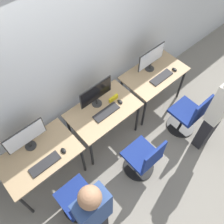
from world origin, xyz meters
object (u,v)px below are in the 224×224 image
(mouse_left, at_px, (63,151))
(mouse_center, at_px, (120,102))
(office_chair_left, at_px, (79,201))
(office_chair_right, at_px, (188,116))
(office_chair_center, at_px, (143,159))
(mouse_right, at_px, (174,70))
(person_right, at_px, (219,110))
(keyboard_right, at_px, (161,77))
(monitor_left, at_px, (26,137))
(person_left, at_px, (94,214))
(keyboard_left, at_px, (45,164))
(monitor_right, at_px, (151,58))
(keyboard_center, at_px, (106,112))
(monitor_center, at_px, (96,94))

(mouse_left, xyz_separation_m, mouse_center, (1.09, 0.10, 0.00))
(office_chair_left, bearing_deg, office_chair_right, -2.40)
(office_chair_center, height_order, mouse_right, office_chair_center)
(mouse_center, distance_m, person_right, 1.38)
(office_chair_center, relative_size, keyboard_right, 2.21)
(monitor_left, relative_size, mouse_center, 6.05)
(person_left, bearing_deg, mouse_center, 37.66)
(monitor_left, xyz_separation_m, mouse_right, (2.48, -0.36, -0.22))
(keyboard_left, height_order, office_chair_right, office_chair_right)
(mouse_center, distance_m, mouse_right, 1.12)
(mouse_left, distance_m, office_chair_center, 1.16)
(keyboard_left, height_order, office_chair_left, office_chair_left)
(mouse_left, distance_m, monitor_right, 1.95)
(monitor_right, bearing_deg, monitor_left, 178.33)
(person_left, distance_m, keyboard_center, 1.44)
(person_left, distance_m, mouse_right, 2.57)
(keyboard_left, xyz_separation_m, person_right, (2.21, -1.00, 0.17))
(monitor_left, bearing_deg, mouse_left, -51.23)
(person_left, xyz_separation_m, mouse_center, (1.30, 1.00, -0.13))
(office_chair_center, distance_m, office_chair_right, 1.08)
(office_chair_center, bearing_deg, keyboard_right, 33.34)
(person_left, relative_size, keyboard_right, 4.03)
(person_left, distance_m, office_chair_center, 1.21)
(mouse_center, xyz_separation_m, monitor_right, (0.83, 0.19, 0.22))
(person_left, bearing_deg, monitor_center, 49.72)
(office_chair_center, distance_m, keyboard_right, 1.34)
(keyboard_center, height_order, office_chair_center, office_chair_center)
(monitor_left, height_order, monitor_center, same)
(keyboard_center, height_order, keyboard_right, same)
(keyboard_center, height_order, mouse_center, mouse_center)
(mouse_left, bearing_deg, person_right, -27.28)
(monitor_left, height_order, mouse_center, monitor_left)
(keyboard_right, bearing_deg, mouse_center, 174.78)
(office_chair_left, relative_size, person_right, 0.53)
(mouse_left, distance_m, person_right, 2.17)
(mouse_right, bearing_deg, person_left, -159.57)
(mouse_center, relative_size, mouse_right, 1.00)
(office_chair_right, bearing_deg, keyboard_left, 164.07)
(office_chair_left, distance_m, office_chair_right, 2.14)
(mouse_left, relative_size, person_left, 0.05)
(keyboard_left, xyz_separation_m, mouse_left, (0.28, -0.00, 0.01))
(office_chair_center, height_order, keyboard_right, office_chair_center)
(keyboard_right, height_order, office_chair_right, office_chair_right)
(keyboard_left, distance_m, office_chair_left, 0.67)
(mouse_left, xyz_separation_m, person_left, (-0.21, -0.90, 0.13))
(office_chair_left, relative_size, monitor_right, 1.67)
(office_chair_center, xyz_separation_m, person_right, (1.08, -0.31, 0.56))
(monitor_right, height_order, office_chair_right, monitor_right)
(office_chair_left, height_order, person_left, person_left)
(person_right, bearing_deg, mouse_center, 127.47)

